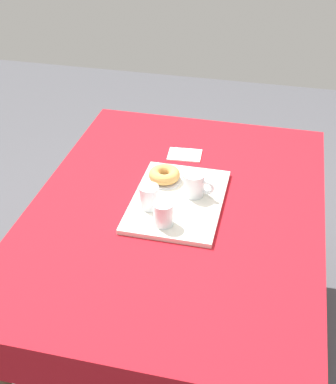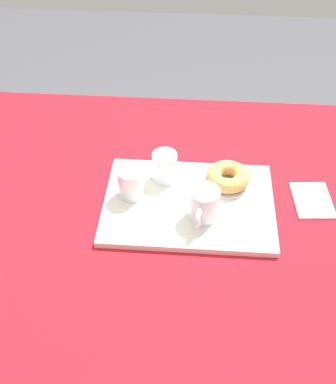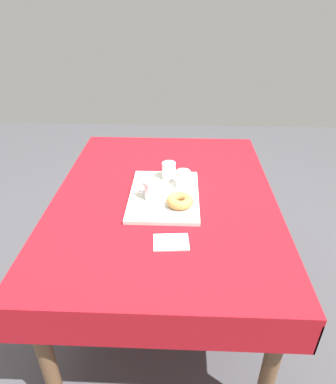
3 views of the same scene
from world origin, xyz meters
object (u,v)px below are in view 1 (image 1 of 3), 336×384
(donut_plate_left, at_px, (164,180))
(paper_napkin, at_px, (185,155))
(serving_tray, at_px, (178,201))
(tea_mug_left, at_px, (194,185))
(dining_table, at_px, (176,227))
(water_glass_far, at_px, (149,198))
(water_glass_near, at_px, (163,215))
(sugar_donut_left, at_px, (164,175))

(donut_plate_left, distance_m, paper_napkin, 0.24)
(serving_tray, relative_size, tea_mug_left, 3.84)
(dining_table, relative_size, serving_tray, 3.12)
(serving_tray, xyz_separation_m, paper_napkin, (0.34, 0.05, -0.01))
(dining_table, relative_size, water_glass_far, 16.69)
(dining_table, relative_size, tea_mug_left, 11.99)
(water_glass_far, height_order, paper_napkin, water_glass_far)
(water_glass_near, bearing_deg, serving_tray, -6.15)
(water_glass_near, relative_size, donut_plate_left, 0.68)
(tea_mug_left, distance_m, water_glass_far, 0.18)
(serving_tray, height_order, tea_mug_left, tea_mug_left)
(sugar_donut_left, bearing_deg, tea_mug_left, -116.75)
(water_glass_near, xyz_separation_m, sugar_donut_left, (0.26, 0.06, -0.01))
(water_glass_near, height_order, water_glass_far, same)
(sugar_donut_left, height_order, paper_napkin, sugar_donut_left)
(serving_tray, distance_m, tea_mug_left, 0.08)
(dining_table, distance_m, tea_mug_left, 0.18)
(serving_tray, xyz_separation_m, water_glass_near, (-0.16, 0.02, 0.05))
(water_glass_far, relative_size, paper_napkin, 0.62)
(serving_tray, distance_m, sugar_donut_left, 0.13)
(dining_table, height_order, water_glass_far, water_glass_far)
(serving_tray, relative_size, water_glass_near, 5.35)
(water_glass_far, bearing_deg, sugar_donut_left, -4.35)
(tea_mug_left, bearing_deg, serving_tray, 127.12)
(water_glass_near, distance_m, sugar_donut_left, 0.27)
(dining_table, distance_m, serving_tray, 0.11)
(dining_table, bearing_deg, paper_napkin, 6.91)
(water_glass_near, bearing_deg, donut_plate_left, 12.89)
(paper_napkin, bearing_deg, water_glass_near, -176.71)
(dining_table, bearing_deg, water_glass_near, 172.98)
(water_glass_far, bearing_deg, serving_tray, -51.39)
(dining_table, xyz_separation_m, tea_mug_left, (0.07, -0.05, 0.15))
(dining_table, distance_m, paper_napkin, 0.38)
(dining_table, xyz_separation_m, sugar_donut_left, (0.13, 0.08, 0.14))
(sugar_donut_left, relative_size, paper_napkin, 0.87)
(donut_plate_left, xyz_separation_m, paper_napkin, (0.23, -0.03, -0.02))
(water_glass_far, xyz_separation_m, paper_napkin, (0.41, -0.04, -0.05))
(water_glass_near, bearing_deg, paper_napkin, 3.29)
(dining_table, xyz_separation_m, paper_napkin, (0.37, 0.04, 0.10))
(water_glass_near, distance_m, paper_napkin, 0.50)
(dining_table, xyz_separation_m, donut_plate_left, (0.13, 0.08, 0.12))
(tea_mug_left, xyz_separation_m, paper_napkin, (0.30, 0.10, -0.06))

